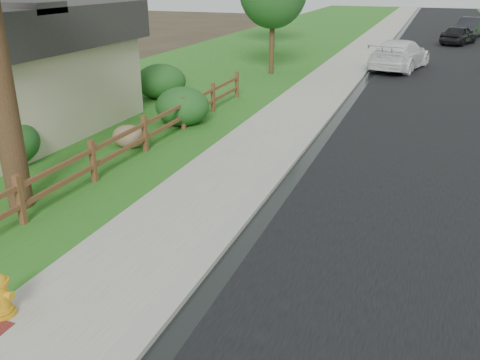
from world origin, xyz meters
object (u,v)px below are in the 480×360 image
at_px(fire_hydrant, 0,295).
at_px(white_suv, 400,55).
at_px(ranch_fence, 121,145).
at_px(dark_car_mid, 459,35).

height_order(fire_hydrant, white_suv, white_suv).
xyz_separation_m(ranch_fence, white_suv, (5.60, 17.67, 0.17)).
xyz_separation_m(fire_hydrant, dark_car_mid, (6.85, 35.88, 0.25)).
xyz_separation_m(ranch_fence, dark_car_mid, (8.75, 29.78, 0.07)).
height_order(ranch_fence, fire_hydrant, ranch_fence).
bearing_deg(ranch_fence, fire_hydrant, -72.70).
relative_size(ranch_fence, white_suv, 3.19).
distance_m(ranch_fence, fire_hydrant, 6.39).
bearing_deg(white_suv, fire_hydrant, 92.75).
bearing_deg(fire_hydrant, ranch_fence, 107.30).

